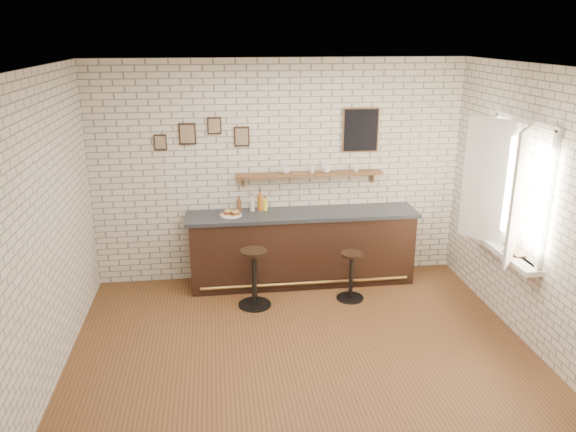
% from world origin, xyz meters
% --- Properties ---
extents(ground, '(5.00, 5.00, 0.00)m').
position_xyz_m(ground, '(0.00, 0.00, 0.00)').
color(ground, brown).
rests_on(ground, ground).
extents(bar_counter, '(3.10, 0.65, 1.01)m').
position_xyz_m(bar_counter, '(0.27, 1.70, 0.51)').
color(bar_counter, black).
rests_on(bar_counter, ground).
extents(sandwich_plate, '(0.28, 0.28, 0.01)m').
position_xyz_m(sandwich_plate, '(-0.68, 1.68, 1.02)').
color(sandwich_plate, white).
rests_on(sandwich_plate, bar_counter).
extents(ciabatta_sandwich, '(0.22, 0.15, 0.07)m').
position_xyz_m(ciabatta_sandwich, '(-0.67, 1.68, 1.06)').
color(ciabatta_sandwich, tan).
rests_on(ciabatta_sandwich, sandwich_plate).
extents(potato_chips, '(0.26, 0.18, 0.00)m').
position_xyz_m(potato_chips, '(-0.70, 1.68, 1.02)').
color(potato_chips, gold).
rests_on(potato_chips, sandwich_plate).
extents(bitters_bottle_brown, '(0.06, 0.06, 0.21)m').
position_xyz_m(bitters_bottle_brown, '(-0.57, 1.85, 1.09)').
color(bitters_bottle_brown, brown).
rests_on(bitters_bottle_brown, bar_counter).
extents(bitters_bottle_white, '(0.06, 0.06, 0.23)m').
position_xyz_m(bitters_bottle_white, '(-0.39, 1.85, 1.11)').
color(bitters_bottle_white, beige).
rests_on(bitters_bottle_white, bar_counter).
extents(bitters_bottle_amber, '(0.07, 0.07, 0.29)m').
position_xyz_m(bitters_bottle_amber, '(-0.28, 1.85, 1.13)').
color(bitters_bottle_amber, '#AE621C').
rests_on(bitters_bottle_amber, bar_counter).
extents(condiment_bottle_yellow, '(0.06, 0.06, 0.19)m').
position_xyz_m(condiment_bottle_yellow, '(-0.21, 1.85, 1.09)').
color(condiment_bottle_yellow, yellow).
rests_on(condiment_bottle_yellow, bar_counter).
extents(bar_stool_left, '(0.42, 0.42, 0.75)m').
position_xyz_m(bar_stool_left, '(-0.43, 1.07, 0.40)').
color(bar_stool_left, black).
rests_on(bar_stool_left, ground).
extents(bar_stool_right, '(0.36, 0.36, 0.64)m').
position_xyz_m(bar_stool_right, '(0.82, 1.10, 0.34)').
color(bar_stool_right, black).
rests_on(bar_stool_right, ground).
extents(wall_shelf, '(2.00, 0.18, 0.18)m').
position_xyz_m(wall_shelf, '(0.40, 1.90, 1.48)').
color(wall_shelf, brown).
rests_on(wall_shelf, ground).
extents(shelf_cup_a, '(0.14, 0.14, 0.10)m').
position_xyz_m(shelf_cup_a, '(0.07, 1.90, 1.55)').
color(shelf_cup_a, white).
rests_on(shelf_cup_a, wall_shelf).
extents(shelf_cup_b, '(0.12, 0.12, 0.09)m').
position_xyz_m(shelf_cup_b, '(0.43, 1.90, 1.54)').
color(shelf_cup_b, white).
rests_on(shelf_cup_b, wall_shelf).
extents(shelf_cup_c, '(0.14, 0.14, 0.11)m').
position_xyz_m(shelf_cup_c, '(0.63, 1.90, 1.55)').
color(shelf_cup_c, white).
rests_on(shelf_cup_c, wall_shelf).
extents(shelf_cup_d, '(0.12, 0.12, 0.08)m').
position_xyz_m(shelf_cup_d, '(1.04, 1.90, 1.54)').
color(shelf_cup_d, white).
rests_on(shelf_cup_d, wall_shelf).
extents(back_wall_decor, '(2.96, 0.02, 0.56)m').
position_xyz_m(back_wall_decor, '(0.23, 1.98, 2.05)').
color(back_wall_decor, black).
rests_on(back_wall_decor, ground).
extents(window_sill, '(0.20, 1.35, 0.06)m').
position_xyz_m(window_sill, '(2.40, 0.30, 0.90)').
color(window_sill, white).
rests_on(window_sill, ground).
extents(casement_window, '(0.40, 1.30, 1.56)m').
position_xyz_m(casement_window, '(2.36, 0.30, 1.65)').
color(casement_window, white).
rests_on(casement_window, ground).
extents(book_lower, '(0.23, 0.25, 0.02)m').
position_xyz_m(book_lower, '(2.38, 0.12, 0.94)').
color(book_lower, tan).
rests_on(book_lower, window_sill).
extents(book_upper, '(0.19, 0.25, 0.02)m').
position_xyz_m(book_upper, '(2.38, 0.10, 0.96)').
color(book_upper, tan).
rests_on(book_upper, book_lower).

